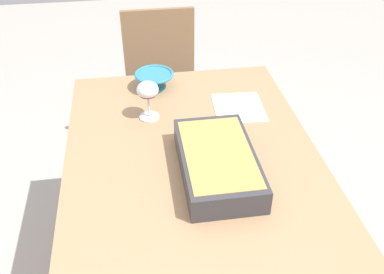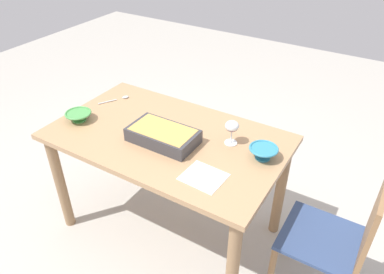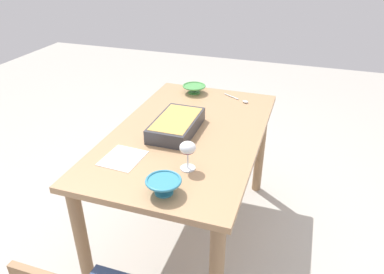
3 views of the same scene
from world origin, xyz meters
name	(u,v)px [view 3 (image 3 of 3)]	position (x,y,z in m)	size (l,w,h in m)	color
ground_plane	(188,232)	(0.00, 0.00, 0.00)	(8.00, 8.00, 0.00)	#B2ADA3
dining_table	(188,149)	(0.00, 0.00, 0.66)	(1.39, 0.83, 0.78)	tan
wine_glass	(188,150)	(0.36, 0.12, 0.88)	(0.08, 0.08, 0.15)	white
casserole_dish	(176,124)	(0.02, -0.06, 0.82)	(0.39, 0.22, 0.08)	#38383D
mixing_bowl	(164,185)	(0.57, 0.09, 0.82)	(0.16, 0.16, 0.07)	teal
small_bowl	(194,88)	(-0.57, -0.15, 0.81)	(0.16, 0.16, 0.06)	#4C994C
serving_spoon	(241,100)	(-0.53, 0.20, 0.78)	(0.13, 0.20, 0.01)	silver
napkin	(123,158)	(0.38, -0.22, 0.78)	(0.21, 0.19, 0.00)	white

